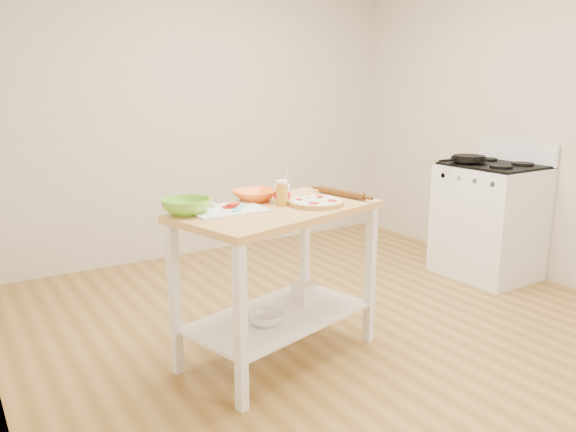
# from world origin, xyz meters

# --- Properties ---
(room_shell) EXTENTS (4.04, 4.54, 2.74)m
(room_shell) POSITION_xyz_m (0.00, 0.00, 1.35)
(room_shell) COLOR olive
(room_shell) RESTS_ON ground
(prep_island) EXTENTS (1.26, 0.88, 0.90)m
(prep_island) POSITION_xyz_m (-0.55, 0.03, 0.65)
(prep_island) COLOR tan
(prep_island) RESTS_ON ground
(gas_stove) EXTENTS (0.63, 0.73, 1.11)m
(gas_stove) POSITION_xyz_m (1.68, 0.33, 0.47)
(gas_stove) COLOR white
(gas_stove) RESTS_ON ground
(skillet) EXTENTS (0.45, 0.29, 0.03)m
(skillet) POSITION_xyz_m (1.55, 0.48, 0.98)
(skillet) COLOR black
(skillet) RESTS_ON gas_stove
(pizza) EXTENTS (0.32, 0.32, 0.05)m
(pizza) POSITION_xyz_m (-0.33, -0.03, 0.92)
(pizza) COLOR tan
(pizza) RESTS_ON prep_island
(cutting_board) EXTENTS (0.41, 0.31, 0.04)m
(cutting_board) POSITION_xyz_m (-0.83, 0.11, 0.91)
(cutting_board) COLOR white
(cutting_board) RESTS_ON prep_island
(spatula) EXTENTS (0.13, 0.12, 0.01)m
(spatula) POSITION_xyz_m (-0.79, 0.05, 0.92)
(spatula) COLOR #4CD1D1
(spatula) RESTS_ON cutting_board
(knife) EXTENTS (0.26, 0.10, 0.01)m
(knife) POSITION_xyz_m (-1.01, 0.16, 0.92)
(knife) COLOR silver
(knife) RESTS_ON cutting_board
(orange_bowl) EXTENTS (0.26, 0.26, 0.06)m
(orange_bowl) POSITION_xyz_m (-0.57, 0.26, 0.93)
(orange_bowl) COLOR orange
(orange_bowl) RESTS_ON prep_island
(green_bowl) EXTENTS (0.36, 0.36, 0.08)m
(green_bowl) POSITION_xyz_m (-1.04, 0.15, 0.94)
(green_bowl) COLOR #76C530
(green_bowl) RESTS_ON prep_island
(beer_pint) EXTENTS (0.07, 0.07, 0.14)m
(beer_pint) POSITION_xyz_m (-0.50, 0.07, 0.97)
(beer_pint) COLOR gold
(beer_pint) RESTS_ON prep_island
(yogurt_tub) EXTENTS (0.09, 0.09, 0.20)m
(yogurt_tub) POSITION_xyz_m (-0.48, 0.09, 0.96)
(yogurt_tub) COLOR white
(yogurt_tub) RESTS_ON prep_island
(rolling_pin) EXTENTS (0.10, 0.37, 0.04)m
(rolling_pin) POSITION_xyz_m (-0.06, 0.08, 0.92)
(rolling_pin) COLOR #563313
(rolling_pin) RESTS_ON prep_island
(shelf_glass_bowl) EXTENTS (0.22, 0.22, 0.06)m
(shelf_glass_bowl) POSITION_xyz_m (-0.68, -0.04, 0.29)
(shelf_glass_bowl) COLOR silver
(shelf_glass_bowl) RESTS_ON prep_island
(shelf_bin) EXTENTS (0.14, 0.14, 0.12)m
(shelf_bin) POSITION_xyz_m (-0.32, 0.11, 0.32)
(shelf_bin) COLOR white
(shelf_bin) RESTS_ON prep_island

